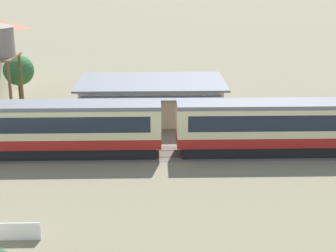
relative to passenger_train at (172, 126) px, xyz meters
name	(u,v)px	position (x,y,z in m)	size (l,w,h in m)	color
passenger_train	(172,126)	(0.00, 0.00, 0.00)	(85.53, 3.00, 4.25)	#AD1E19
railway_track	(193,154)	(1.70, 0.00, -2.35)	(121.90, 3.60, 0.04)	#665B51
station_building	(151,99)	(-1.69, 10.27, -0.50)	(14.26, 9.66, 3.67)	beige
yard_tree_1	(19,71)	(-15.61, 14.89, 1.46)	(3.20, 3.20, 5.45)	#4C3823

